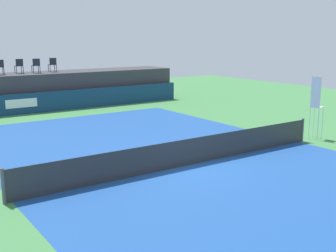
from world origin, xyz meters
TOP-DOWN VIEW (x-y plane):
  - ground_plane at (0.00, 3.00)m, footprint 48.00×48.00m
  - court_inner at (0.00, 0.00)m, footprint 12.00×22.00m
  - sponsor_wall at (-0.01, 13.50)m, footprint 18.00×0.22m
  - spectator_platform at (0.00, 15.30)m, footprint 18.00×2.80m
  - spectator_chair_far_left at (-2.38, 15.15)m, footprint 0.48×0.48m
  - spectator_chair_left at (-1.17, 15.45)m, footprint 0.45×0.45m
  - spectator_chair_center at (-0.21, 15.21)m, footprint 0.47×0.47m
  - spectator_chair_right at (0.95, 15.49)m, footprint 0.47×0.47m
  - umpire_chair at (6.99, -0.02)m, footprint 0.51×0.51m
  - tennis_net at (0.00, 0.00)m, footprint 12.40×0.02m
  - net_post_near at (-6.20, 0.00)m, footprint 0.10×0.10m
  - net_post_far at (6.20, 0.00)m, footprint 0.10×0.10m
  - tennis_ball at (-2.51, 1.85)m, footprint 0.07×0.07m

SIDE VIEW (x-z plane):
  - ground_plane at x=0.00m, z-range 0.00..0.00m
  - court_inner at x=0.00m, z-range 0.00..0.00m
  - tennis_ball at x=-2.51m, z-range 0.00..0.07m
  - tennis_net at x=0.00m, z-range 0.00..0.95m
  - net_post_near at x=-6.20m, z-range 0.00..1.00m
  - net_post_far at x=6.20m, z-range 0.00..1.00m
  - sponsor_wall at x=-0.01m, z-range 0.00..1.20m
  - spectator_platform at x=0.00m, z-range 0.00..2.20m
  - umpire_chair at x=6.99m, z-range 0.21..2.97m
  - spectator_chair_far_left at x=-2.38m, z-range 2.25..3.14m
  - spectator_chair_left at x=-1.17m, z-range 2.25..3.14m
  - spectator_chair_center at x=-0.21m, z-range 2.25..3.14m
  - spectator_chair_right at x=0.95m, z-range 2.25..3.14m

